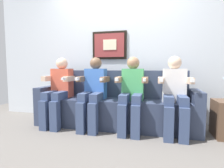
{
  "coord_description": "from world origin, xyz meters",
  "views": [
    {
      "loc": [
        0.64,
        -2.44,
        0.93
      ],
      "look_at": [
        0.0,
        0.15,
        0.7
      ],
      "focal_mm": 28.55,
      "sensor_mm": 36.0,
      "label": 1
    }
  ],
  "objects": [
    {
      "name": "person_leftmost",
      "position": [
        -0.9,
        0.16,
        0.61
      ],
      "size": [
        0.46,
        0.56,
        1.11
      ],
      "color": "#D8593F",
      "rests_on": "ground_plane"
    },
    {
      "name": "person_left_center",
      "position": [
        -0.3,
        0.16,
        0.61
      ],
      "size": [
        0.46,
        0.56,
        1.11
      ],
      "color": "#3F72CC",
      "rests_on": "ground_plane"
    },
    {
      "name": "person_right_center",
      "position": [
        0.3,
        0.16,
        0.61
      ],
      "size": [
        0.46,
        0.56,
        1.11
      ],
      "color": "#4CB266",
      "rests_on": "ground_plane"
    },
    {
      "name": "ground_plane",
      "position": [
        0.0,
        0.0,
        0.0
      ],
      "size": [
        6.43,
        6.43,
        0.0
      ],
      "primitive_type": "plane",
      "color": "#66605B"
    },
    {
      "name": "person_rightmost",
      "position": [
        0.9,
        0.16,
        0.61
      ],
      "size": [
        0.46,
        0.56,
        1.11
      ],
      "color": "white",
      "rests_on": "ground_plane"
    },
    {
      "name": "back_wall_assembly",
      "position": [
        -0.0,
        0.76,
        1.3
      ],
      "size": [
        4.95,
        0.1,
        2.6
      ],
      "color": "silver",
      "rests_on": "ground_plane"
    },
    {
      "name": "couch",
      "position": [
        0.0,
        0.33,
        0.31
      ],
      "size": [
        2.55,
        0.58,
        0.9
      ],
      "color": "#333D56",
      "rests_on": "ground_plane"
    }
  ]
}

